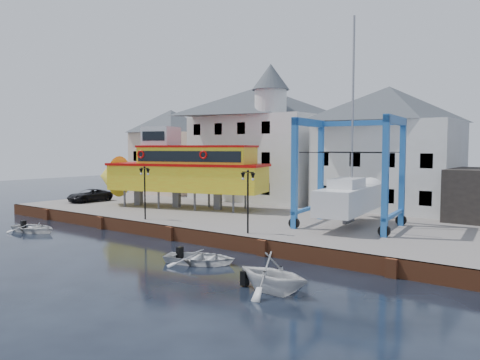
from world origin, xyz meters
The scene contains 14 objects.
ground centered at (0.00, 0.00, 0.00)m, with size 140.00×140.00×0.00m, color black.
hardstanding centered at (0.00, 11.00, 0.50)m, with size 44.00×22.00×1.00m, color slate.
quay_wall centered at (0.00, 0.10, 0.50)m, with size 44.00×0.47×1.00m.
building_pink centered at (-18.00, 18.00, 6.15)m, with size 8.00×7.00×10.30m.
building_white_main centered at (-4.87, 18.39, 7.34)m, with size 14.00×8.30×14.00m.
building_white_right centered at (9.00, 19.00, 6.60)m, with size 12.00×8.00×11.20m.
lamp_post_left centered at (-4.00, 1.20, 4.17)m, with size 1.12×0.32×4.20m.
lamp_post_right centered at (6.00, 1.20, 4.17)m, with size 1.12×0.32×4.20m.
tour_boat centered at (-7.30, 8.11, 4.59)m, with size 17.95×8.67×7.61m.
travel_lift centered at (10.19, 8.42, 3.48)m, with size 7.52×10.09×14.91m.
van centered at (-17.86, 5.90, 1.65)m, with size 2.17×4.70×1.31m, color black.
motorboat_b centered at (6.17, -3.74, 0.00)m, with size 2.97×4.17×0.86m, color silver.
motorboat_c centered at (12.45, -5.76, 0.00)m, with size 3.23×3.74×1.97m, color silver.
motorboat_d centered at (-11.03, -4.09, 0.00)m, with size 2.92×4.09×0.85m, color silver.
Camera 1 is at (23.91, -23.53, 6.67)m, focal length 35.00 mm.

